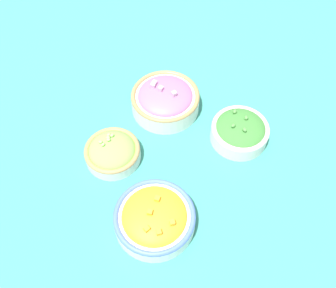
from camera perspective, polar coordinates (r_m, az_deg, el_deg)
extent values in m
plane|color=#337F75|center=(0.94, 0.00, -1.03)|extent=(3.00, 3.00, 0.00)
cylinder|color=silver|center=(1.01, -0.40, 6.42)|extent=(0.18, 0.18, 0.05)
torus|color=#997A4C|center=(0.99, -0.41, 7.37)|extent=(0.18, 0.18, 0.01)
ellipsoid|color=#9E5B8E|center=(0.99, -0.41, 7.37)|extent=(0.15, 0.15, 0.04)
cube|color=#C699C1|center=(0.96, 0.92, 7.68)|extent=(0.02, 0.02, 0.01)
cube|color=#C699C1|center=(0.98, -2.29, 8.92)|extent=(0.01, 0.01, 0.01)
cube|color=#C699C1|center=(0.99, -2.06, 9.28)|extent=(0.01, 0.01, 0.01)
cube|color=#C699C1|center=(0.97, -1.12, 8.45)|extent=(0.01, 0.01, 0.01)
cylinder|color=silver|center=(0.97, 10.80, 1.64)|extent=(0.14, 0.14, 0.04)
torus|color=silver|center=(0.95, 11.00, 2.39)|extent=(0.14, 0.14, 0.01)
ellipsoid|color=#387533|center=(0.95, 11.00, 2.39)|extent=(0.12, 0.12, 0.04)
ellipsoid|color=#47893D|center=(0.94, 11.84, 3.97)|extent=(0.01, 0.01, 0.01)
ellipsoid|color=#47893D|center=(0.92, 11.59, 2.17)|extent=(0.02, 0.02, 0.01)
ellipsoid|color=#47893D|center=(0.92, 9.91, 2.81)|extent=(0.02, 0.01, 0.01)
ellipsoid|color=#47893D|center=(0.95, 10.14, 4.92)|extent=(0.01, 0.01, 0.01)
cylinder|color=white|center=(0.84, -2.05, -11.42)|extent=(0.18, 0.18, 0.04)
torus|color=#4766B7|center=(0.82, -2.09, -10.87)|extent=(0.18, 0.18, 0.01)
ellipsoid|color=orange|center=(0.82, -2.09, -10.87)|extent=(0.14, 0.14, 0.04)
cube|color=#F4A828|center=(0.78, -1.42, -13.28)|extent=(0.02, 0.02, 0.01)
cube|color=#F4A828|center=(0.81, -1.65, -8.34)|extent=(0.01, 0.01, 0.01)
cube|color=#F4A828|center=(0.79, -2.79, -10.34)|extent=(0.01, 0.01, 0.01)
cube|color=#F4A828|center=(0.78, -3.28, -12.78)|extent=(0.01, 0.01, 0.01)
cube|color=#F4A828|center=(0.79, 0.66, -11.88)|extent=(0.02, 0.02, 0.01)
cylinder|color=silver|center=(0.93, -8.40, -1.47)|extent=(0.14, 0.14, 0.03)
torus|color=#997A4C|center=(0.92, -8.52, -0.92)|extent=(0.14, 0.14, 0.01)
ellipsoid|color=#7ABC4C|center=(0.92, -8.52, -0.92)|extent=(0.11, 0.11, 0.04)
ellipsoid|color=#99D166|center=(0.91, -9.12, 0.98)|extent=(0.01, 0.01, 0.01)
ellipsoid|color=#99D166|center=(0.90, -9.87, -0.07)|extent=(0.01, 0.01, 0.01)
ellipsoid|color=#99D166|center=(0.90, -10.25, 0.31)|extent=(0.01, 0.01, 0.01)
ellipsoid|color=#99D166|center=(0.91, -9.03, 1.39)|extent=(0.01, 0.01, 0.01)
ellipsoid|color=#99D166|center=(0.90, -9.06, 0.66)|extent=(0.01, 0.01, 0.01)
ellipsoid|color=#99D166|center=(0.91, -8.53, 1.32)|extent=(0.01, 0.01, 0.01)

